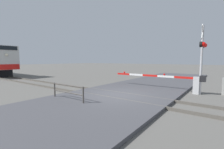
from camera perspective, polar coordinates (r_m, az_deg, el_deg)
The scene contains 7 objects.
ground_plane at distance 9.47m, azimuth 2.17°, elevation -8.28°, with size 160.00×160.00×0.00m, color #605E59.
rail_track_left at distance 8.88m, azimuth -0.45°, elevation -8.69°, with size 0.08×80.00×0.15m, color #59544C.
rail_track_right at distance 10.04m, azimuth 4.48°, elevation -7.07°, with size 0.08×80.00×0.15m, color #59544C.
road_surface at distance 9.45m, azimuth 2.17°, elevation -7.84°, with size 36.00×6.17×0.15m, color #47474C.
crossing_signal at distance 11.44m, azimuth 30.18°, elevation 7.32°, with size 1.18×0.33×4.40m.
crossing_gate at distance 11.76m, azimuth 23.72°, elevation -2.16°, with size 0.36×6.74×1.24m.
guard_railing at distance 8.54m, azimuth -15.92°, elevation -5.75°, with size 0.08×2.42×0.95m.
Camera 1 is at (-7.63, -5.14, 2.22)m, focal length 24.93 mm.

